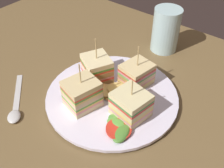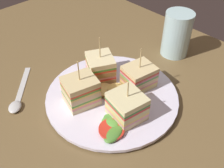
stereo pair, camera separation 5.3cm
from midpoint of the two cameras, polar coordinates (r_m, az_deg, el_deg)
ground_plane at (r=56.63cm, az=-2.68°, el=-4.05°), size 113.47×76.49×1.80cm
plate at (r=55.43cm, az=-2.74°, el=-2.84°), size 27.89×27.89×1.30cm
sandwich_wedge_0 at (r=51.63cm, az=-9.46°, el=-2.25°), size 6.91×7.50×10.24cm
sandwich_wedge_1 at (r=49.34cm, az=1.05°, el=-4.65°), size 7.25×6.85×8.62cm
sandwich_wedge_2 at (r=56.21cm, az=2.70°, el=2.01°), size 6.36×7.18×9.57cm
sandwich_wedge_3 at (r=57.73cm, az=-5.93°, el=3.33°), size 8.13×7.75×10.22cm
chip_pile at (r=54.63cm, az=-3.16°, el=-1.57°), size 7.68×7.06×1.78cm
salad_garnish at (r=48.31cm, az=-1.78°, el=-9.71°), size 6.30×5.81×1.42cm
spoon at (r=57.87cm, az=-22.94°, el=-5.22°), size 12.78×11.47×1.00cm
drinking_glass at (r=69.14cm, az=9.42°, el=10.90°), size 6.96×6.96×11.37cm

